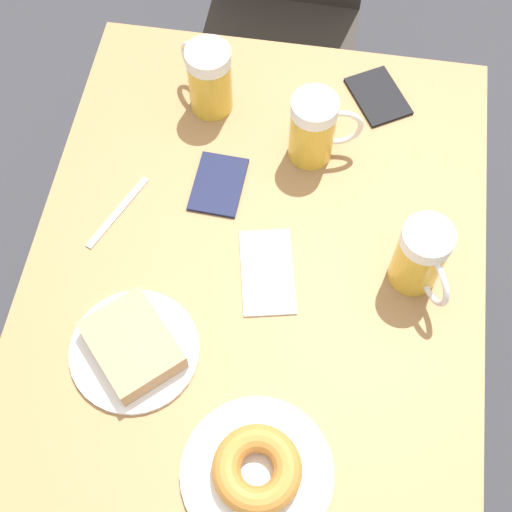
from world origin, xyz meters
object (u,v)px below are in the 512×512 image
plate_with_cake (133,347)px  fork (118,212)px  beer_mug_right (314,129)px  beer_mug_center (421,257)px  plate_with_donut (257,471)px  passport_far_edge (218,184)px  beer_mug_left (209,78)px  napkin_folded (267,272)px  passport_near_edge (378,96)px

plate_with_cake → fork: 0.27m
beer_mug_right → fork: bearing=-150.8°
beer_mug_center → beer_mug_right: same height
plate_with_donut → passport_far_edge: size_ratio=1.76×
beer_mug_right → fork: beer_mug_right is taller
plate_with_donut → fork: bearing=127.5°
plate_with_donut → beer_mug_left: beer_mug_left is taller
napkin_folded → passport_far_edge: 0.20m
plate_with_donut → napkin_folded: bearing=95.7°
beer_mug_left → plate_with_cake: bearing=-93.3°
plate_with_donut → beer_mug_center: (0.21, 0.36, 0.05)m
beer_mug_left → passport_near_edge: size_ratio=0.94×
plate_with_donut → beer_mug_left: (-0.19, 0.67, 0.05)m
plate_with_donut → napkin_folded: size_ratio=1.31×
plate_with_cake → beer_mug_right: beer_mug_right is taller
beer_mug_left → beer_mug_center: (0.40, -0.31, 0.00)m
passport_far_edge → passport_near_edge: bearing=42.4°
beer_mug_left → beer_mug_right: 0.22m
beer_mug_center → fork: size_ratio=0.91×
napkin_folded → plate_with_donut: bearing=-84.3°
plate_with_cake → beer_mug_right: bearing=61.3°
beer_mug_center → beer_mug_left: bearing=142.4°
plate_with_cake → passport_far_edge: 0.34m
fork → passport_near_edge: (0.44, 0.33, 0.00)m
beer_mug_left → beer_mug_right: size_ratio=1.00×
fork → passport_far_edge: 0.19m
fork → plate_with_cake: bearing=-70.2°
plate_with_cake → napkin_folded: 0.26m
plate_with_donut → passport_far_edge: 0.51m
beer_mug_left → napkin_folded: bearing=-64.8°
plate_with_donut → beer_mug_right: size_ratio=1.58×
beer_mug_center → napkin_folded: beer_mug_center is taller
plate_with_cake → beer_mug_left: size_ratio=1.44×
plate_with_cake → passport_near_edge: (0.35, 0.58, -0.02)m
fork → plate_with_donut: bearing=-52.5°
passport_near_edge → passport_far_edge: size_ratio=1.18×
plate_with_cake → beer_mug_center: bearing=25.0°
napkin_folded → passport_near_edge: size_ratio=1.14×
plate_with_cake → passport_near_edge: bearing=59.1°
beer_mug_left → passport_near_edge: bearing=11.5°
plate_with_donut → napkin_folded: 0.33m
napkin_folded → fork: 0.29m
napkin_folded → passport_near_edge: bearing=68.9°
plate_with_cake → fork: size_ratio=1.31×
beer_mug_center → passport_near_edge: 0.39m
plate_with_donut → beer_mug_right: beer_mug_right is taller
napkin_folded → passport_far_edge: size_ratio=1.34×
beer_mug_center → beer_mug_right: 0.30m
fork → passport_far_edge: passport_far_edge is taller
plate_with_cake → passport_far_edge: size_ratio=1.61×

